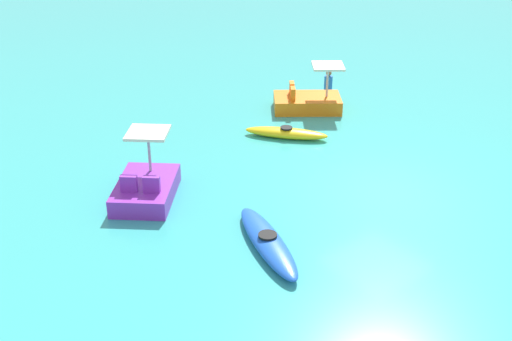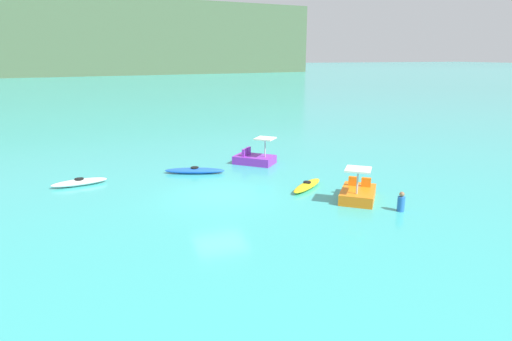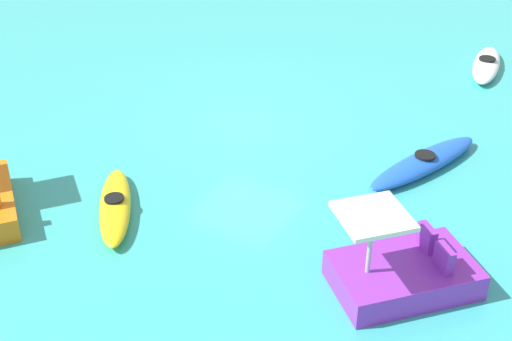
% 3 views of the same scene
% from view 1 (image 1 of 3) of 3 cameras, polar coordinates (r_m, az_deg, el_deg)
% --- Properties ---
extents(ground_plane, '(600.00, 600.00, 0.00)m').
position_cam_1_polar(ground_plane, '(18.77, 10.91, -1.61)').
color(ground_plane, '#38ADA8').
extents(kayak_yellow, '(2.53, 2.21, 0.37)m').
position_cam_1_polar(kayak_yellow, '(21.73, 2.63, 3.27)').
color(kayak_yellow, yellow).
rests_on(kayak_yellow, ground_plane).
extents(kayak_blue, '(3.46, 1.78, 0.37)m').
position_cam_1_polar(kayak_blue, '(15.75, 1.01, -6.17)').
color(kayak_blue, blue).
rests_on(kayak_blue, ground_plane).
extents(pedal_boat_purple, '(2.79, 2.72, 1.68)m').
position_cam_1_polar(pedal_boat_purple, '(18.07, -9.50, -1.41)').
color(pedal_boat_purple, purple).
rests_on(pedal_boat_purple, ground_plane).
extents(pedal_boat_orange, '(2.65, 2.82, 1.68)m').
position_cam_1_polar(pedal_boat_orange, '(24.16, 4.50, 6.03)').
color(pedal_boat_orange, orange).
rests_on(pedal_boat_orange, ground_plane).
extents(person_near_shore, '(0.42, 0.42, 0.88)m').
position_cam_1_polar(person_near_shore, '(26.04, 6.27, 7.57)').
color(person_near_shore, blue).
rests_on(person_near_shore, ground_plane).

